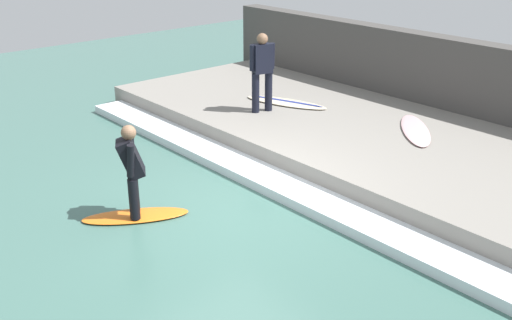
{
  "coord_description": "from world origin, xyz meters",
  "views": [
    {
      "loc": [
        -5.32,
        -6.66,
        4.36
      ],
      "look_at": [
        0.52,
        0.0,
        0.7
      ],
      "focal_mm": 42.0,
      "sensor_mm": 36.0,
      "label": 1
    }
  ],
  "objects_px": {
    "surfer_waiting_near": "(262,68)",
    "surfboard_spare": "(415,130)",
    "surfboard_riding": "(136,216)",
    "surfboard_waiting_near": "(286,102)",
    "surfer_riding": "(131,166)"
  },
  "relations": [
    {
      "from": "surfer_riding",
      "to": "surfboard_waiting_near",
      "type": "distance_m",
      "value": 5.24
    },
    {
      "from": "surfboard_riding",
      "to": "surfboard_waiting_near",
      "type": "distance_m",
      "value": 5.24
    },
    {
      "from": "surfboard_waiting_near",
      "to": "surfboard_spare",
      "type": "height_order",
      "value": "surfboard_waiting_near"
    },
    {
      "from": "surfboard_riding",
      "to": "surfer_riding",
      "type": "relative_size",
      "value": 1.14
    },
    {
      "from": "surfer_riding",
      "to": "surfboard_spare",
      "type": "relative_size",
      "value": 0.85
    },
    {
      "from": "surfboard_waiting_near",
      "to": "surfboard_spare",
      "type": "distance_m",
      "value": 3.04
    },
    {
      "from": "surfboard_riding",
      "to": "surfboard_spare",
      "type": "relative_size",
      "value": 0.97
    },
    {
      "from": "surfboard_spare",
      "to": "surfer_waiting_near",
      "type": "bearing_deg",
      "value": 115.49
    },
    {
      "from": "surfboard_riding",
      "to": "surfer_waiting_near",
      "type": "height_order",
      "value": "surfer_waiting_near"
    },
    {
      "from": "surfer_riding",
      "to": "surfer_waiting_near",
      "type": "xyz_separation_m",
      "value": [
        4.14,
        1.71,
        0.51
      ]
    },
    {
      "from": "surfboard_riding",
      "to": "surfboard_spare",
      "type": "distance_m",
      "value": 5.68
    },
    {
      "from": "surfer_waiting_near",
      "to": "surfboard_spare",
      "type": "relative_size",
      "value": 0.97
    },
    {
      "from": "surfboard_riding",
      "to": "surfboard_waiting_near",
      "type": "height_order",
      "value": "surfboard_waiting_near"
    },
    {
      "from": "surfer_riding",
      "to": "surfboard_waiting_near",
      "type": "bearing_deg",
      "value": 19.79
    },
    {
      "from": "surfboard_riding",
      "to": "surfer_riding",
      "type": "bearing_deg",
      "value": -26.57
    }
  ]
}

